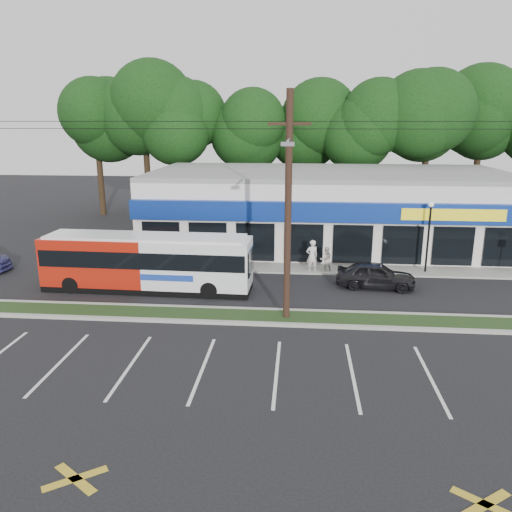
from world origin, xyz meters
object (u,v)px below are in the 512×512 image
Objects in this scene: lamp_post at (429,229)px; pedestrian_b at (326,260)px; metrobus at (147,261)px; pedestrian_a at (312,256)px; car_dark at (376,275)px; utility_pole at (284,201)px.

lamp_post is 6.18m from pedestrian_b.
metrobus is 10.42m from pedestrian_b.
metrobus reaches higher than pedestrian_a.
metrobus is 2.67× the size of car_dark.
car_dark is 3.66m from pedestrian_b.
lamp_post is 2.77× the size of pedestrian_b.
pedestrian_a is at bearing -5.57° from pedestrian_b.
pedestrian_b is (9.59, 4.00, -0.80)m from metrobus.
metrobus is (-15.46, -4.30, -1.10)m from lamp_post.
utility_pole is 32.58× the size of pedestrian_b.
utility_pole is 8.35m from car_dark.
lamp_post is (8.17, 7.87, -2.74)m from utility_pole.
pedestrian_b is at bearing 49.60° from car_dark.
utility_pole is at bearing -24.49° from metrobus.
metrobus is at bearing 102.30° from car_dark.
pedestrian_a is 1.29× the size of pedestrian_b.
metrobus reaches higher than pedestrian_b.
utility_pole is at bearing 58.68° from pedestrian_a.
metrobus is (-7.29, 3.57, -3.84)m from utility_pole.
lamp_post is at bearing 43.95° from utility_pole.
pedestrian_b is (2.30, 7.57, -4.65)m from utility_pole.
pedestrian_a reaches higher than pedestrian_b.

